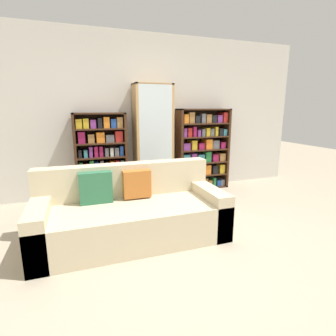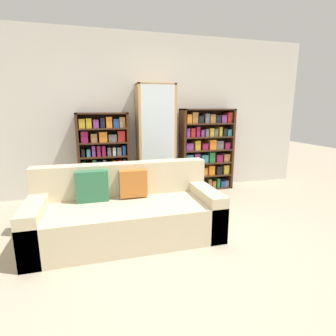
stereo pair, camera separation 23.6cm
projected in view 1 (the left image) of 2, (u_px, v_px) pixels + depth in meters
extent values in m
plane|color=tan|center=(193.00, 256.00, 2.67)|extent=(16.00, 16.00, 0.00)
cube|color=beige|center=(139.00, 116.00, 4.53)|extent=(6.21, 0.06, 2.70)
cube|color=beige|center=(132.00, 222.00, 2.97)|extent=(2.09, 0.90, 0.42)
cube|color=beige|center=(126.00, 180.00, 3.21)|extent=(2.09, 0.20, 0.40)
cube|color=beige|center=(40.00, 229.00, 2.66)|extent=(0.20, 0.90, 0.54)
cube|color=beige|center=(207.00, 207.00, 3.26)|extent=(0.20, 0.90, 0.54)
cube|color=#2D6B47|center=(96.00, 188.00, 2.95)|extent=(0.36, 0.12, 0.36)
cube|color=#B76628|center=(137.00, 184.00, 3.10)|extent=(0.32, 0.12, 0.32)
cube|color=#3D2314|center=(76.00, 158.00, 4.14)|extent=(0.04, 0.32, 1.41)
cube|color=#3D2314|center=(125.00, 155.00, 4.39)|extent=(0.04, 0.32, 1.41)
cube|color=#3D2314|center=(99.00, 113.00, 4.11)|extent=(0.82, 0.32, 0.02)
cube|color=#3D2314|center=(103.00, 197.00, 4.41)|extent=(0.82, 0.32, 0.02)
cube|color=#3D2314|center=(100.00, 155.00, 4.40)|extent=(0.82, 0.01, 1.41)
cube|color=#3D2314|center=(103.00, 183.00, 4.36)|extent=(0.74, 0.32, 0.02)
cube|color=#3D2314|center=(102.00, 170.00, 4.31)|extent=(0.74, 0.32, 0.02)
cube|color=#3D2314|center=(101.00, 157.00, 4.26)|extent=(0.74, 0.32, 0.02)
cube|color=#3D2314|center=(100.00, 143.00, 4.21)|extent=(0.74, 0.32, 0.02)
cube|color=#3D2314|center=(100.00, 129.00, 4.16)|extent=(0.74, 0.32, 0.02)
cube|color=beige|center=(84.00, 195.00, 4.29)|extent=(0.11, 0.24, 0.12)
cube|color=#1E4293|center=(92.00, 193.00, 4.33)|extent=(0.08, 0.24, 0.15)
cube|color=#AD231E|center=(100.00, 192.00, 4.37)|extent=(0.08, 0.24, 0.15)
cube|color=#7A3384|center=(107.00, 192.00, 4.41)|extent=(0.09, 0.24, 0.14)
cube|color=gold|center=(114.00, 191.00, 4.44)|extent=(0.10, 0.24, 0.15)
cube|color=#1E4293|center=(121.00, 190.00, 4.48)|extent=(0.09, 0.24, 0.18)
cube|color=beige|center=(84.00, 180.00, 4.24)|extent=(0.12, 0.24, 0.14)
cube|color=#7A3384|center=(93.00, 180.00, 4.29)|extent=(0.11, 0.24, 0.12)
cube|color=beige|center=(103.00, 179.00, 4.34)|extent=(0.12, 0.24, 0.14)
cube|color=black|center=(111.00, 177.00, 4.38)|extent=(0.11, 0.24, 0.17)
cube|color=#7A3384|center=(120.00, 177.00, 4.43)|extent=(0.09, 0.24, 0.14)
cube|color=#237038|center=(81.00, 167.00, 4.18)|extent=(0.05, 0.24, 0.15)
cube|color=#AD231E|center=(86.00, 167.00, 4.21)|extent=(0.06, 0.24, 0.11)
cube|color=#237038|center=(92.00, 165.00, 4.23)|extent=(0.06, 0.24, 0.17)
cube|color=#1E4293|center=(97.00, 166.00, 4.26)|extent=(0.06, 0.24, 0.14)
cube|color=#5B5B60|center=(102.00, 165.00, 4.28)|extent=(0.05, 0.24, 0.16)
cube|color=black|center=(107.00, 165.00, 4.31)|extent=(0.06, 0.24, 0.13)
cube|color=orange|center=(112.00, 165.00, 4.34)|extent=(0.06, 0.24, 0.14)
cube|color=#AD231E|center=(117.00, 164.00, 4.36)|extent=(0.05, 0.24, 0.15)
cube|color=#5B5B60|center=(122.00, 164.00, 4.39)|extent=(0.05, 0.24, 0.15)
cube|color=black|center=(80.00, 153.00, 4.13)|extent=(0.05, 0.24, 0.13)
cube|color=teal|center=(85.00, 153.00, 4.16)|extent=(0.05, 0.24, 0.12)
cube|color=#7A3384|center=(91.00, 151.00, 4.18)|extent=(0.05, 0.24, 0.17)
cube|color=#8E1947|center=(96.00, 151.00, 4.21)|extent=(0.06, 0.24, 0.17)
cube|color=#8E1947|center=(101.00, 151.00, 4.23)|extent=(0.05, 0.24, 0.17)
cube|color=#5B5B60|center=(106.00, 152.00, 4.26)|extent=(0.06, 0.24, 0.14)
cube|color=beige|center=(111.00, 151.00, 4.29)|extent=(0.05, 0.24, 0.13)
cube|color=#5B5B60|center=(116.00, 151.00, 4.31)|extent=(0.07, 0.24, 0.13)
cube|color=#1E4293|center=(121.00, 150.00, 4.34)|extent=(0.05, 0.24, 0.16)
cube|color=#8E1947|center=(81.00, 137.00, 4.09)|extent=(0.10, 0.24, 0.18)
cube|color=olive|center=(91.00, 138.00, 4.14)|extent=(0.10, 0.24, 0.14)
cube|color=orange|center=(100.00, 137.00, 4.18)|extent=(0.12, 0.24, 0.16)
cube|color=#5B5B60|center=(109.00, 138.00, 4.23)|extent=(0.13, 0.24, 0.12)
cube|color=#AD231E|center=(118.00, 136.00, 4.27)|extent=(0.12, 0.24, 0.17)
cube|color=gold|center=(79.00, 124.00, 4.04)|extent=(0.09, 0.24, 0.14)
cube|color=gold|center=(86.00, 123.00, 4.07)|extent=(0.08, 0.24, 0.15)
cube|color=#7A3384|center=(93.00, 124.00, 4.10)|extent=(0.08, 0.24, 0.13)
cube|color=black|center=(99.00, 123.00, 4.13)|extent=(0.06, 0.24, 0.16)
cube|color=orange|center=(106.00, 122.00, 4.17)|extent=(0.09, 0.24, 0.17)
cube|color=#1E4293|center=(113.00, 123.00, 4.20)|extent=(0.08, 0.24, 0.14)
cube|color=olive|center=(119.00, 122.00, 4.23)|extent=(0.09, 0.24, 0.17)
cube|color=tan|center=(136.00, 141.00, 4.38)|extent=(0.04, 0.36, 1.87)
cube|color=tan|center=(170.00, 140.00, 4.57)|extent=(0.04, 0.36, 1.87)
cube|color=tan|center=(152.00, 84.00, 4.27)|extent=(0.64, 0.36, 0.02)
cube|color=tan|center=(154.00, 192.00, 4.68)|extent=(0.64, 0.36, 0.02)
cube|color=tan|center=(150.00, 140.00, 4.63)|extent=(0.64, 0.01, 1.87)
cube|color=silver|center=(156.00, 142.00, 4.31)|extent=(0.56, 0.01, 1.84)
cube|color=tan|center=(154.00, 175.00, 4.61)|extent=(0.56, 0.32, 0.02)
cube|color=tan|center=(153.00, 158.00, 4.54)|extent=(0.56, 0.32, 0.02)
cube|color=tan|center=(153.00, 141.00, 4.47)|extent=(0.56, 0.32, 0.02)
cube|color=tan|center=(153.00, 123.00, 4.41)|extent=(0.56, 0.32, 0.02)
cube|color=tan|center=(153.00, 104.00, 4.34)|extent=(0.56, 0.32, 0.02)
cylinder|color=silver|center=(143.00, 191.00, 4.59)|extent=(0.01, 0.01, 0.07)
cone|color=silver|center=(143.00, 186.00, 4.58)|extent=(0.09, 0.09, 0.09)
cylinder|color=silver|center=(150.00, 190.00, 4.64)|extent=(0.01, 0.01, 0.07)
cone|color=silver|center=(150.00, 186.00, 4.62)|extent=(0.09, 0.09, 0.09)
cylinder|color=silver|center=(157.00, 189.00, 4.67)|extent=(0.01, 0.01, 0.07)
cone|color=silver|center=(157.00, 185.00, 4.66)|extent=(0.09, 0.09, 0.09)
cylinder|color=silver|center=(164.00, 189.00, 4.71)|extent=(0.01, 0.01, 0.07)
cone|color=silver|center=(164.00, 184.00, 4.69)|extent=(0.09, 0.09, 0.09)
cylinder|color=silver|center=(141.00, 173.00, 4.53)|extent=(0.01, 0.01, 0.07)
cone|color=silver|center=(141.00, 169.00, 4.51)|extent=(0.06, 0.06, 0.09)
cylinder|color=silver|center=(147.00, 173.00, 4.55)|extent=(0.01, 0.01, 0.07)
cone|color=silver|center=(146.00, 169.00, 4.53)|extent=(0.06, 0.06, 0.09)
cylinder|color=silver|center=(151.00, 173.00, 4.57)|extent=(0.01, 0.01, 0.07)
cone|color=silver|center=(151.00, 168.00, 4.55)|extent=(0.06, 0.06, 0.09)
cylinder|color=silver|center=(156.00, 172.00, 4.60)|extent=(0.01, 0.01, 0.07)
cone|color=silver|center=(156.00, 168.00, 4.58)|extent=(0.06, 0.06, 0.09)
cylinder|color=silver|center=(160.00, 172.00, 4.64)|extent=(0.01, 0.01, 0.07)
cone|color=silver|center=(160.00, 167.00, 4.62)|extent=(0.06, 0.06, 0.09)
cylinder|color=silver|center=(165.00, 171.00, 4.68)|extent=(0.01, 0.01, 0.07)
cone|color=silver|center=(165.00, 167.00, 4.66)|extent=(0.06, 0.06, 0.09)
cylinder|color=silver|center=(141.00, 155.00, 4.48)|extent=(0.01, 0.01, 0.09)
cone|color=silver|center=(141.00, 150.00, 4.45)|extent=(0.06, 0.06, 0.11)
cylinder|color=silver|center=(146.00, 155.00, 4.48)|extent=(0.01, 0.01, 0.09)
cone|color=silver|center=(146.00, 150.00, 4.46)|extent=(0.06, 0.06, 0.11)
cylinder|color=silver|center=(151.00, 155.00, 4.52)|extent=(0.01, 0.01, 0.09)
cone|color=silver|center=(151.00, 149.00, 4.49)|extent=(0.06, 0.06, 0.11)
cylinder|color=silver|center=(156.00, 155.00, 4.53)|extent=(0.01, 0.01, 0.09)
cone|color=silver|center=(156.00, 149.00, 4.51)|extent=(0.06, 0.06, 0.11)
cylinder|color=silver|center=(161.00, 155.00, 4.55)|extent=(0.01, 0.01, 0.09)
cone|color=silver|center=(161.00, 149.00, 4.53)|extent=(0.06, 0.06, 0.11)
cylinder|color=silver|center=(165.00, 154.00, 4.61)|extent=(0.01, 0.01, 0.09)
cone|color=silver|center=(165.00, 148.00, 4.59)|extent=(0.06, 0.06, 0.11)
cylinder|color=silver|center=(143.00, 138.00, 4.41)|extent=(0.01, 0.01, 0.09)
cone|color=silver|center=(143.00, 132.00, 4.39)|extent=(0.09, 0.09, 0.11)
cylinder|color=silver|center=(153.00, 137.00, 4.47)|extent=(0.01, 0.01, 0.09)
cone|color=silver|center=(153.00, 132.00, 4.45)|extent=(0.09, 0.09, 0.11)
cylinder|color=silver|center=(162.00, 137.00, 4.53)|extent=(0.01, 0.01, 0.09)
cone|color=silver|center=(162.00, 131.00, 4.51)|extent=(0.09, 0.09, 0.11)
cylinder|color=silver|center=(142.00, 119.00, 4.34)|extent=(0.01, 0.01, 0.09)
cone|color=silver|center=(141.00, 113.00, 4.32)|extent=(0.09, 0.09, 0.11)
cylinder|color=silver|center=(149.00, 119.00, 4.36)|extent=(0.01, 0.01, 0.09)
cone|color=silver|center=(149.00, 113.00, 4.34)|extent=(0.09, 0.09, 0.11)
cylinder|color=silver|center=(156.00, 119.00, 4.43)|extent=(0.01, 0.01, 0.09)
cone|color=silver|center=(156.00, 113.00, 4.40)|extent=(0.09, 0.09, 0.11)
cylinder|color=silver|center=(164.00, 119.00, 4.44)|extent=(0.01, 0.01, 0.09)
cone|color=silver|center=(164.00, 113.00, 4.42)|extent=(0.09, 0.09, 0.11)
cylinder|color=silver|center=(140.00, 101.00, 4.27)|extent=(0.01, 0.01, 0.09)
cone|color=silver|center=(140.00, 94.00, 4.24)|extent=(0.07, 0.07, 0.11)
cylinder|color=silver|center=(146.00, 101.00, 4.30)|extent=(0.01, 0.01, 0.09)
cone|color=silver|center=(146.00, 94.00, 4.28)|extent=(0.07, 0.07, 0.11)
cylinder|color=silver|center=(152.00, 101.00, 4.34)|extent=(0.01, 0.01, 0.09)
cone|color=silver|center=(152.00, 94.00, 4.32)|extent=(0.07, 0.07, 0.11)
cylinder|color=silver|center=(159.00, 101.00, 4.36)|extent=(0.01, 0.01, 0.09)
cone|color=silver|center=(159.00, 95.00, 4.34)|extent=(0.07, 0.07, 0.11)
cylinder|color=silver|center=(164.00, 101.00, 4.39)|extent=(0.01, 0.01, 0.09)
cone|color=silver|center=(164.00, 95.00, 4.37)|extent=(0.07, 0.07, 0.11)
cube|color=#3D2314|center=(179.00, 151.00, 4.69)|extent=(0.04, 0.32, 1.47)
cube|color=#3D2314|center=(225.00, 148.00, 4.99)|extent=(0.04, 0.32, 1.47)
cube|color=#3D2314|center=(204.00, 109.00, 4.68)|extent=(0.97, 0.32, 0.02)
cube|color=#3D2314|center=(201.00, 187.00, 5.00)|extent=(0.97, 0.32, 0.02)
cube|color=#3D2314|center=(199.00, 148.00, 4.98)|extent=(0.97, 0.01, 1.47)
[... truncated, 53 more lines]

